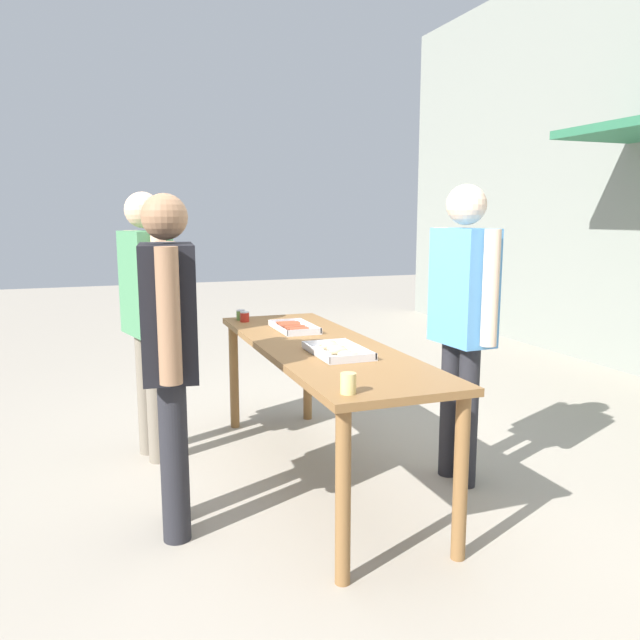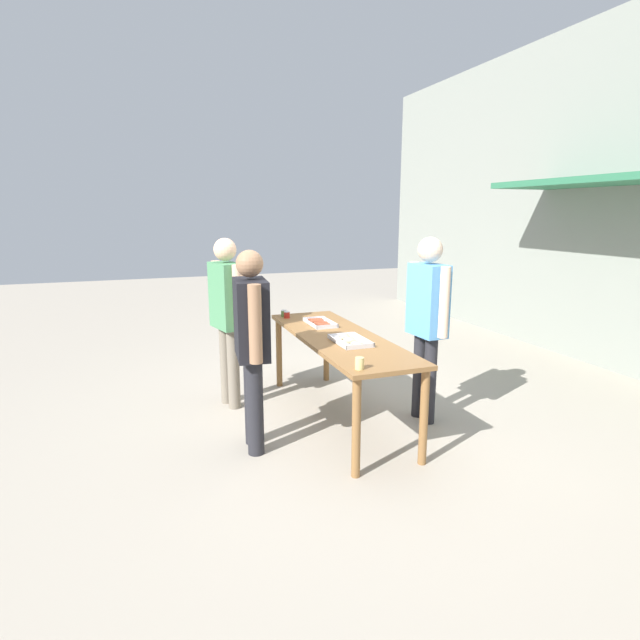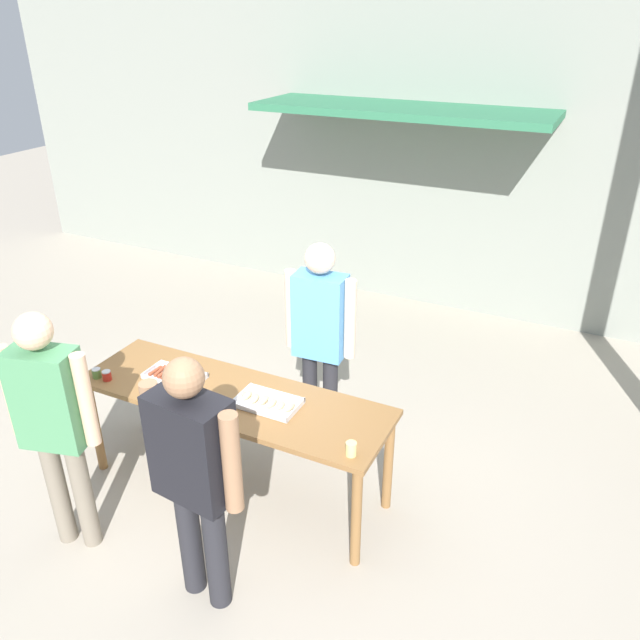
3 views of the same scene
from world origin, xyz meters
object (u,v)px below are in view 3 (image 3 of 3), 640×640
(person_customer_holding_hotdog, at_px, (52,415))
(condiment_jar_mustard, at_px, (97,373))
(condiment_jar_ketchup, at_px, (107,376))
(food_tray_buns, at_px, (267,402))
(beer_cup, at_px, (351,449))
(food_tray_sausages, at_px, (174,376))
(person_customer_with_cup, at_px, (194,467))
(person_server_behind_table, at_px, (320,330))

(person_customer_holding_hotdog, bearing_deg, condiment_jar_mustard, -78.93)
(condiment_jar_ketchup, distance_m, person_customer_holding_hotdog, 0.77)
(food_tray_buns, xyz_separation_m, person_customer_holding_hotdog, (-1.00, -0.95, 0.19))
(food_tray_buns, xyz_separation_m, condiment_jar_ketchup, (-1.25, -0.24, 0.02))
(beer_cup, distance_m, person_customer_holding_hotdog, 1.90)
(food_tray_sausages, relative_size, condiment_jar_mustard, 5.90)
(food_tray_buns, height_order, condiment_jar_ketchup, condiment_jar_ketchup)
(food_tray_sausages, height_order, condiment_jar_mustard, condiment_jar_mustard)
(condiment_jar_mustard, bearing_deg, food_tray_buns, 10.39)
(food_tray_sausages, distance_m, person_customer_with_cup, 1.29)
(beer_cup, height_order, person_customer_holding_hotdog, person_customer_holding_hotdog)
(condiment_jar_ketchup, bearing_deg, person_customer_with_cup, -27.64)
(food_tray_sausages, relative_size, person_server_behind_table, 0.25)
(food_tray_sausages, xyz_separation_m, beer_cup, (1.57, -0.25, 0.03))
(condiment_jar_ketchup, bearing_deg, person_server_behind_table, 38.82)
(food_tray_buns, distance_m, person_server_behind_table, 0.82)
(condiment_jar_mustard, relative_size, person_server_behind_table, 0.04)
(food_tray_buns, xyz_separation_m, condiment_jar_mustard, (-1.35, -0.25, 0.02))
(beer_cup, bearing_deg, person_customer_with_cup, -134.88)
(beer_cup, relative_size, person_customer_holding_hotdog, 0.05)
(food_tray_buns, bearing_deg, person_customer_with_cup, -85.67)
(condiment_jar_ketchup, xyz_separation_m, person_server_behind_table, (1.29, 1.03, 0.20))
(condiment_jar_ketchup, bearing_deg, food_tray_buns, 10.85)
(beer_cup, distance_m, person_server_behind_table, 1.28)
(food_tray_sausages, xyz_separation_m, condiment_jar_ketchup, (-0.44, -0.24, 0.02))
(food_tray_sausages, distance_m, condiment_jar_ketchup, 0.50)
(food_tray_buns, bearing_deg, person_server_behind_table, 87.59)
(condiment_jar_mustard, height_order, condiment_jar_ketchup, same)
(person_customer_with_cup, bearing_deg, person_server_behind_table, -82.81)
(condiment_jar_mustard, relative_size, beer_cup, 0.82)
(condiment_jar_ketchup, distance_m, person_server_behind_table, 1.66)
(condiment_jar_ketchup, bearing_deg, food_tray_sausages, 28.67)
(person_customer_holding_hotdog, bearing_deg, food_tray_buns, -151.29)
(food_tray_sausages, height_order, beer_cup, beer_cup)
(condiment_jar_ketchup, distance_m, beer_cup, 2.01)
(condiment_jar_ketchup, distance_m, person_customer_with_cup, 1.50)
(condiment_jar_mustard, distance_m, person_server_behind_table, 1.74)
(food_tray_sausages, bearing_deg, condiment_jar_ketchup, -151.33)
(person_customer_holding_hotdog, xyz_separation_m, person_customer_with_cup, (1.08, 0.02, -0.04))
(food_tray_sausages, distance_m, food_tray_buns, 0.81)
(food_tray_sausages, xyz_separation_m, condiment_jar_mustard, (-0.53, -0.25, 0.02))
(condiment_jar_ketchup, bearing_deg, condiment_jar_mustard, -175.80)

